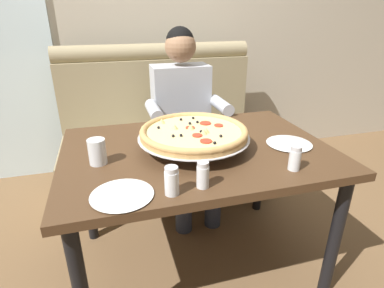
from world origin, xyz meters
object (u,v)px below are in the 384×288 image
(diner_main, at_px, (184,112))
(shaker_oregano, at_px, (172,183))
(shaker_pepper_flakes, at_px, (203,176))
(booth_bench, at_px, (164,141))
(plate_near_left, at_px, (122,194))
(shaker_parmesan, at_px, (295,160))
(patio_chair, at_px, (18,101))
(plate_near_right, at_px, (289,142))
(drinking_glass, at_px, (97,153))
(dining_table, at_px, (197,163))
(pizza, at_px, (194,133))

(diner_main, relative_size, shaker_oregano, 11.33)
(shaker_pepper_flakes, bearing_deg, booth_bench, 86.15)
(booth_bench, bearing_deg, plate_near_left, -107.22)
(shaker_parmesan, bearing_deg, patio_chair, 124.05)
(shaker_parmesan, relative_size, plate_near_right, 0.47)
(booth_bench, distance_m, drinking_glass, 1.15)
(diner_main, xyz_separation_m, shaker_parmesan, (0.23, -0.99, 0.07))
(booth_bench, distance_m, shaker_oregano, 1.38)
(dining_table, distance_m, shaker_pepper_flakes, 0.39)
(shaker_pepper_flakes, height_order, patio_chair, patio_chair)
(dining_table, xyz_separation_m, plate_near_left, (-0.39, -0.34, 0.09))
(booth_bench, xyz_separation_m, shaker_oregano, (-0.21, -1.31, 0.39))
(diner_main, distance_m, drinking_glass, 0.92)
(drinking_glass, bearing_deg, plate_near_right, -2.74)
(booth_bench, distance_m, shaker_parmesan, 1.36)
(booth_bench, height_order, dining_table, booth_bench)
(dining_table, height_order, plate_near_right, plate_near_right)
(pizza, xyz_separation_m, plate_near_left, (-0.37, -0.34, -0.08))
(plate_near_right, bearing_deg, pizza, 170.31)
(drinking_glass, xyz_separation_m, patio_chair, (-0.80, 2.09, -0.26))
(booth_bench, xyz_separation_m, pizza, (-0.02, -0.93, 0.42))
(booth_bench, xyz_separation_m, diner_main, (0.10, -0.27, 0.31))
(drinking_glass, bearing_deg, plate_near_left, -74.73)
(shaker_parmesan, height_order, patio_chair, patio_chair)
(shaker_parmesan, distance_m, plate_near_left, 0.73)
(pizza, height_order, patio_chair, patio_chair)
(plate_near_right, distance_m, drinking_glass, 0.94)
(dining_table, distance_m, patio_chair, 2.41)
(booth_bench, bearing_deg, diner_main, -68.53)
(dining_table, xyz_separation_m, diner_main, (0.10, 0.66, 0.06))
(booth_bench, relative_size, pizza, 2.85)
(booth_bench, distance_m, patio_chair, 1.70)
(shaker_oregano, bearing_deg, plate_near_left, 168.92)
(booth_bench, bearing_deg, plate_near_right, -65.40)
(booth_bench, xyz_separation_m, dining_table, (0.00, -0.93, 0.26))
(shaker_pepper_flakes, distance_m, drinking_glass, 0.50)
(diner_main, height_order, plate_near_left, diner_main)
(shaker_oregano, xyz_separation_m, drinking_glass, (-0.26, 0.33, 0.00))
(booth_bench, xyz_separation_m, shaker_pepper_flakes, (-0.09, -1.29, 0.38))
(plate_near_right, bearing_deg, shaker_oregano, -156.85)
(shaker_pepper_flakes, distance_m, patio_chair, 2.70)
(shaker_pepper_flakes, height_order, shaker_oregano, shaker_oregano)
(diner_main, relative_size, plate_near_right, 5.54)
(pizza, height_order, shaker_oregano, pizza)
(patio_chair, bearing_deg, dining_table, -58.12)
(diner_main, bearing_deg, drinking_glass, -129.46)
(dining_table, bearing_deg, shaker_pepper_flakes, -103.47)
(shaker_pepper_flakes, relative_size, plate_near_right, 0.47)
(shaker_oregano, relative_size, patio_chair, 0.13)
(pizza, xyz_separation_m, shaker_oregano, (-0.19, -0.37, -0.04))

